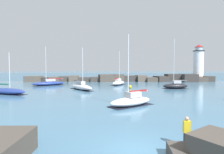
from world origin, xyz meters
TOP-DOWN VIEW (x-y plane):
  - ground_plane at (0.00, 0.00)m, footprint 600.00×600.00m
  - open_sea_beyond at (0.00, 110.46)m, footprint 400.00×116.00m
  - breakwater_jetty at (3.85, 50.36)m, footprint 63.68×7.43m
  - lighthouse at (28.39, 51.39)m, footprint 4.40×4.40m
  - sailboat_moored_0 at (12.29, 28.70)m, footprint 5.52×2.28m
  - sailboat_moored_1 at (0.78, 11.36)m, footprint 6.00×5.11m
  - sailboat_moored_3 at (-19.21, 20.53)m, footprint 7.72×4.42m
  - sailboat_moored_4 at (-7.76, 26.69)m, footprint 6.20×7.36m
  - sailboat_moored_5 at (-17.82, 36.06)m, footprint 7.93×6.52m
  - sailboat_moored_6 at (0.26, 37.09)m, footprint 4.43×6.45m
  - mooring_buoy_orange_near at (2.54, 29.45)m, footprint 0.69×0.69m
  - person_on_rocks at (2.63, 0.49)m, footprint 0.36×0.22m

SIDE VIEW (x-z plane):
  - ground_plane at x=0.00m, z-range 0.00..0.00m
  - open_sea_beyond at x=0.00m, z-range 0.00..0.01m
  - mooring_buoy_orange_near at x=2.54m, z-range -0.10..0.79m
  - sailboat_moored_3 at x=-19.21m, z-range -2.99..4.06m
  - sailboat_moored_1 at x=0.78m, z-range -3.52..4.72m
  - sailboat_moored_5 at x=-17.82m, z-range -4.34..5.58m
  - sailboat_moored_6 at x=0.26m, z-range -3.79..5.12m
  - sailboat_moored_4 at x=-7.76m, z-range -3.61..4.95m
  - sailboat_moored_0 at x=12.29m, z-range -4.64..6.04m
  - person_on_rocks at x=2.63m, z-range 0.10..1.80m
  - breakwater_jetty at x=3.85m, z-range -0.27..2.27m
  - lighthouse at x=28.39m, z-range -0.90..11.71m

